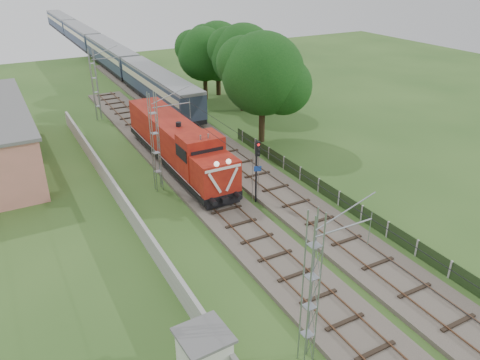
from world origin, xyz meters
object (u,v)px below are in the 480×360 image
coach_rake (94,43)px  relay_hut (204,353)px  locomotive (178,143)px  signal_post (257,161)px

coach_rake → relay_hut: size_ratio=38.92×
locomotive → coach_rake: size_ratio=0.20×
signal_post → coach_rake: bearing=88.0°
locomotive → signal_post: signal_post is taller
coach_rake → signal_post: (-2.21, -61.87, 0.94)m
locomotive → signal_post: size_ratio=3.58×
locomotive → relay_hut: bearing=-108.9°
signal_post → relay_hut: 16.52m
coach_rake → signal_post: bearing=-92.0°
signal_post → relay_hut: size_ratio=2.17×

